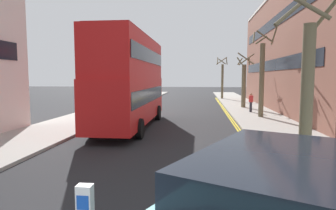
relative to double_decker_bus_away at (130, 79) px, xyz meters
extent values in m
cube|color=#9E9991|center=(8.78, 1.08, -2.96)|extent=(4.00, 80.00, 0.14)
cube|color=#9E9991|center=(-4.22, 1.08, -2.96)|extent=(4.00, 80.00, 0.14)
cube|color=yellow|center=(6.68, -0.92, -3.03)|extent=(0.10, 56.00, 0.01)
cube|color=yellow|center=(6.52, -0.92, -3.03)|extent=(0.10, 56.00, 0.01)
cube|color=blue|center=(2.28, -12.98, -2.10)|extent=(0.22, 0.01, 0.26)
cube|color=red|center=(0.00, 0.00, -1.29)|extent=(2.56, 10.81, 2.60)
cube|color=red|center=(0.00, 0.00, 1.26)|extent=(2.51, 10.60, 2.50)
cube|color=black|center=(0.00, 0.00, -0.99)|extent=(2.59, 10.38, 0.84)
cube|color=black|center=(0.00, 0.00, 1.36)|extent=(2.58, 10.17, 0.80)
cube|color=yellow|center=(-0.03, 5.38, 0.26)|extent=(2.00, 0.07, 0.44)
cube|color=maroon|center=(0.00, 0.00, 2.56)|extent=(2.30, 9.73, 0.10)
cylinder|color=black|center=(-1.27, 3.34, -2.51)|extent=(0.31, 1.04, 1.04)
cylinder|color=black|center=(1.23, 3.35, -2.51)|extent=(0.31, 1.04, 1.04)
cylinder|color=black|center=(-1.23, -3.36, -2.51)|extent=(0.31, 1.04, 1.04)
cylinder|color=black|center=(1.27, -3.34, -2.51)|extent=(0.31, 1.04, 1.04)
cube|color=black|center=(5.28, -13.71, -1.29)|extent=(2.86, 3.49, 0.76)
cylinder|color=#2D2D38|center=(8.62, 7.87, -2.46)|extent=(0.22, 0.22, 0.85)
cube|color=red|center=(8.62, 7.87, -1.76)|extent=(0.34, 0.22, 0.56)
sphere|color=#9E7051|center=(8.62, 7.87, -1.37)|extent=(0.20, 0.20, 0.20)
cylinder|color=#6B6047|center=(8.56, 11.92, -0.78)|extent=(0.42, 0.42, 4.21)
cylinder|color=#6B6047|center=(9.01, 11.82, 1.65)|extent=(0.32, 0.98, 0.73)
cylinder|color=#6B6047|center=(8.85, 12.62, 1.86)|extent=(1.49, 0.72, 1.15)
cylinder|color=#6B6047|center=(8.17, 12.17, 1.64)|extent=(0.63, 0.88, 0.73)
cylinder|color=#6B6047|center=(8.08, 11.74, 1.68)|extent=(0.48, 1.04, 0.79)
cylinder|color=#6B6047|center=(8.58, 11.14, 1.87)|extent=(1.60, 0.17, 1.17)
cylinder|color=#6B6047|center=(7.38, -8.90, -0.64)|extent=(0.36, 0.36, 4.50)
cylinder|color=#6B6047|center=(7.91, -8.76, 1.99)|extent=(0.43, 1.13, 0.85)
cylinder|color=#6B6047|center=(7.01, -8.35, 2.08)|extent=(1.21, 0.86, 1.01)
cylinder|color=#6B6047|center=(7.22, -9.37, 1.95)|extent=(1.01, 0.45, 0.77)
cylinder|color=#6B6047|center=(8.86, 4.89, -0.15)|extent=(0.37, 0.37, 5.48)
cylinder|color=#6B6047|center=(9.66, 4.88, 3.15)|extent=(0.14, 1.64, 1.19)
cylinder|color=#6B6047|center=(8.83, 5.31, 2.89)|extent=(0.90, 0.20, 0.68)
cylinder|color=#6B6047|center=(8.23, 5.02, 3.05)|extent=(0.40, 1.34, 0.99)
cylinder|color=#6B6047|center=(8.87, 4.29, 3.01)|extent=(1.25, 0.14, 0.93)
cylinder|color=#6B6047|center=(7.31, 23.77, -0.51)|extent=(0.32, 0.32, 4.75)
cylinder|color=#6B6047|center=(7.86, 23.67, 2.25)|extent=(0.33, 1.17, 0.87)
cylinder|color=#6B6047|center=(7.22, 24.51, 2.38)|extent=(1.54, 0.30, 1.12)
cylinder|color=#6B6047|center=(6.60, 23.83, 2.36)|extent=(0.25, 1.46, 1.07)
cylinder|color=#6B6047|center=(7.19, 23.26, 2.23)|extent=(1.09, 0.37, 0.81)
cube|color=brown|center=(15.78, 10.92, 2.50)|extent=(10.00, 28.00, 11.06)
cube|color=black|center=(10.76, 10.92, 4.94)|extent=(0.04, 24.64, 1.00)
cube|color=black|center=(10.76, 10.92, 1.18)|extent=(0.04, 24.64, 1.00)
camera|label=1|loc=(4.33, -17.74, 0.11)|focal=31.27mm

